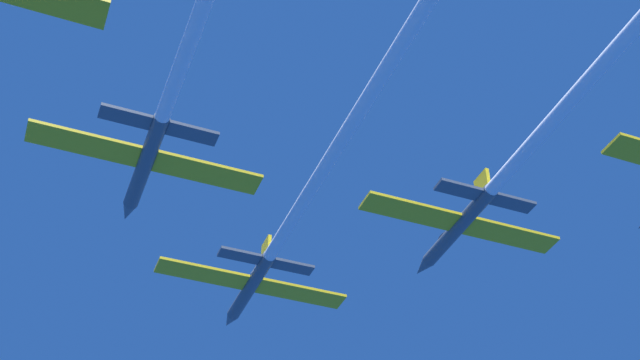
{
  "coord_description": "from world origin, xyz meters",
  "views": [
    {
      "loc": [
        -20.54,
        -69.95,
        -44.8
      ],
      "look_at": [
        0.03,
        -17.43,
        0.34
      ],
      "focal_mm": 49.03,
      "sensor_mm": 36.0,
      "label": 1
    }
  ],
  "objects": [
    {
      "name": "jet_right_wing",
      "position": [
        14.05,
        -35.02,
        0.53
      ],
      "size": [
        18.83,
        65.47,
        3.12
      ],
      "color": "#4C5660"
    },
    {
      "name": "jet_lead",
      "position": [
        -0.28,
        -25.05,
        0.22
      ],
      "size": [
        18.83,
        78.22,
        3.12
      ],
      "color": "#4C5660"
    }
  ]
}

